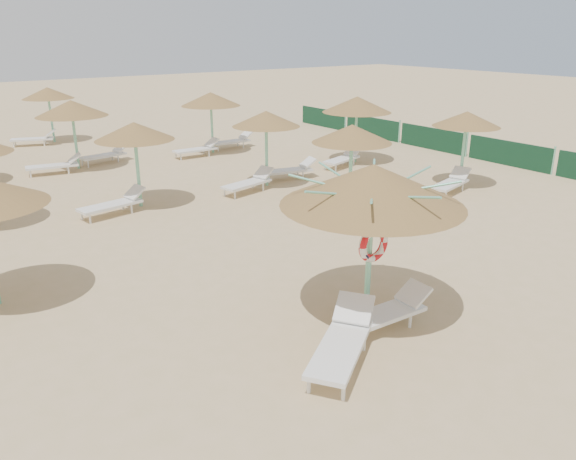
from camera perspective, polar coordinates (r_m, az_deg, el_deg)
ground at (r=11.00m, az=6.40°, el=-9.17°), size 120.00×120.00×0.00m
main_palapa at (r=10.24m, az=8.60°, el=4.48°), size 3.38×3.38×3.03m
lounger_main_a at (r=9.59m, az=5.59°, el=-11.15°), size 2.21×1.82×0.81m
lounger_main_b at (r=10.70m, az=9.96°, el=-8.18°), size 1.98×0.67×0.71m
palapa_field at (r=21.10m, az=-15.13°, el=10.92°), size 18.40×19.96×2.71m
windbreak_fence at (r=27.12m, az=14.55°, el=8.95°), size 0.08×19.84×1.10m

